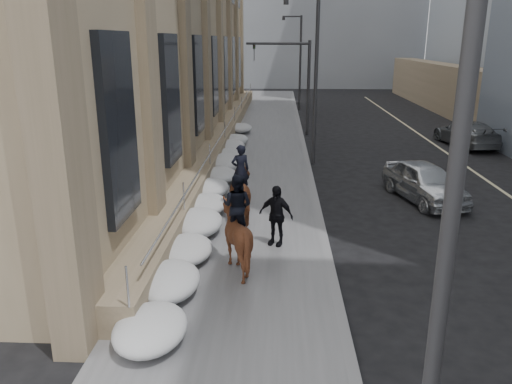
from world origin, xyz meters
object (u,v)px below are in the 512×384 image
pedestrian (276,215)px  mounted_horse_left (245,192)px  car_grey (466,133)px  mounted_horse_right (236,231)px  car_silver (425,182)px

pedestrian → mounted_horse_left: bearing=139.8°
mounted_horse_left → car_grey: mounted_horse_left is taller
pedestrian → car_grey: 19.14m
mounted_horse_left → mounted_horse_right: size_ratio=0.99×
mounted_horse_left → mounted_horse_right: (0.02, -3.85, 0.07)m
mounted_horse_right → car_grey: mounted_horse_right is taller
mounted_horse_left → pedestrian: (1.08, -2.17, -0.06)m
car_silver → car_grey: (5.31, 10.68, -0.01)m
mounted_horse_right → car_silver: bearing=-115.3°
mounted_horse_right → pedestrian: bearing=-101.7°
mounted_horse_left → pedestrian: size_ratio=1.39×
car_silver → car_grey: bearing=49.3°
pedestrian → car_silver: 7.58m
mounted_horse_right → car_silver: (6.80, 6.63, -0.41)m
car_grey → car_silver: bearing=55.4°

